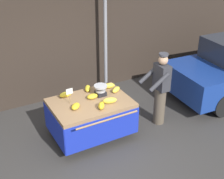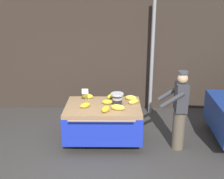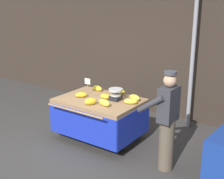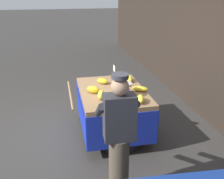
# 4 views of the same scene
# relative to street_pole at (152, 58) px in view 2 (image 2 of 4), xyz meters

# --- Properties ---
(ground_plane) EXTENTS (60.00, 60.00, 0.00)m
(ground_plane) POSITION_rel_street_pole_xyz_m (-1.36, -2.48, -1.57)
(ground_plane) COLOR #383533
(back_wall) EXTENTS (16.00, 0.24, 3.97)m
(back_wall) POSITION_rel_street_pole_xyz_m (-1.36, 0.47, 0.42)
(back_wall) COLOR #332821
(back_wall) RESTS_ON ground
(street_pole) EXTENTS (0.09, 0.09, 3.13)m
(street_pole) POSITION_rel_street_pole_xyz_m (0.00, 0.00, 0.00)
(street_pole) COLOR gray
(street_pole) RESTS_ON ground
(banana_cart) EXTENTS (1.65, 1.36, 0.88)m
(banana_cart) POSITION_rel_street_pole_xyz_m (-1.24, -1.66, -0.92)
(banana_cart) COLOR #93704C
(banana_cart) RESTS_ON ground
(weighing_scale) EXTENTS (0.28, 0.28, 0.24)m
(weighing_scale) POSITION_rel_street_pole_xyz_m (-0.94, -1.53, -0.57)
(weighing_scale) COLOR black
(weighing_scale) RESTS_ON banana_cart
(price_sign) EXTENTS (0.14, 0.01, 0.34)m
(price_sign) POSITION_rel_street_pole_xyz_m (-1.64, -1.54, -0.44)
(price_sign) COLOR #997A51
(price_sign) RESTS_ON banana_cart
(banana_bunch_0) EXTENTS (0.27, 0.27, 0.10)m
(banana_bunch_0) POSITION_rel_street_pole_xyz_m (-1.62, -1.78, -0.64)
(banana_bunch_0) COLOR gold
(banana_bunch_0) RESTS_ON banana_cart
(banana_bunch_1) EXTENTS (0.23, 0.31, 0.10)m
(banana_bunch_1) POSITION_rel_street_pole_xyz_m (-1.08, -1.19, -0.64)
(banana_bunch_1) COLOR yellow
(banana_bunch_1) RESTS_ON banana_cart
(banana_bunch_2) EXTENTS (0.26, 0.13, 0.11)m
(banana_bunch_2) POSITION_rel_street_pole_xyz_m (-1.62, -1.24, -0.63)
(banana_bunch_2) COLOR yellow
(banana_bunch_2) RESTS_ON banana_cart
(banana_bunch_3) EXTENTS (0.31, 0.19, 0.13)m
(banana_bunch_3) POSITION_rel_street_pole_xyz_m (-0.93, -1.92, -0.63)
(banana_bunch_3) COLOR yellow
(banana_bunch_3) RESTS_ON banana_cart
(banana_bunch_4) EXTENTS (0.23, 0.26, 0.13)m
(banana_bunch_4) POSITION_rel_street_pole_xyz_m (-1.17, -2.02, -0.62)
(banana_bunch_4) COLOR gold
(banana_bunch_4) RESTS_ON banana_cart
(banana_bunch_5) EXTENTS (0.28, 0.23, 0.10)m
(banana_bunch_5) POSITION_rel_street_pole_xyz_m (-0.57, -1.55, -0.64)
(banana_bunch_5) COLOR yellow
(banana_bunch_5) RESTS_ON banana_cart
(banana_bunch_6) EXTENTS (0.24, 0.17, 0.10)m
(banana_bunch_6) POSITION_rel_street_pole_xyz_m (-1.15, -1.57, -0.64)
(banana_bunch_6) COLOR gold
(banana_bunch_6) RESTS_ON banana_cart
(banana_bunch_7) EXTENTS (0.28, 0.18, 0.12)m
(banana_bunch_7) POSITION_rel_street_pole_xyz_m (-0.62, -1.33, -0.63)
(banana_bunch_7) COLOR yellow
(banana_bunch_7) RESTS_ON banana_cart
(vendor_person) EXTENTS (0.59, 0.53, 1.71)m
(vendor_person) POSITION_rel_street_pole_xyz_m (0.35, -1.92, -0.69)
(vendor_person) COLOR brown
(vendor_person) RESTS_ON ground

